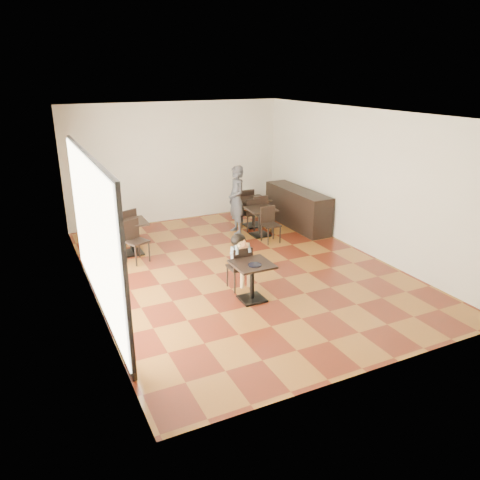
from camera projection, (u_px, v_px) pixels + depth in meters
floor at (241, 269)px, 9.88m from camera, size 6.00×8.00×0.01m
ceiling at (241, 113)px, 8.79m from camera, size 6.00×8.00×0.01m
wall_back at (177, 162)px, 12.72m from camera, size 6.00×0.01×3.20m
wall_front at (378, 266)px, 5.95m from camera, size 6.00×0.01×3.20m
wall_left at (86, 214)px, 8.11m from camera, size 0.01×8.00×3.20m
wall_right at (360, 181)px, 10.56m from camera, size 0.01×8.00×3.20m
storefront_window at (93, 233)px, 7.76m from camera, size 0.04×4.50×2.60m
child_table at (252, 282)px, 8.43m from camera, size 0.68×0.68×0.72m
child_chair at (239, 267)px, 8.87m from camera, size 0.39×0.39×0.87m
child at (239, 262)px, 8.83m from camera, size 0.39×0.55×1.09m
plate at (255, 265)px, 8.22m from camera, size 0.24×0.24×0.01m
pizza_slice at (243, 245)px, 8.53m from camera, size 0.25×0.20×0.06m
adult_patron at (236, 200)px, 11.82m from camera, size 0.46×0.66×1.74m
cafe_table_mid at (260, 222)px, 11.78m from camera, size 0.68×0.68×0.72m
cafe_table_left at (131, 238)px, 10.59m from camera, size 0.96×0.96×0.77m
cafe_table_back at (254, 212)px, 12.51m from camera, size 0.77×0.77×0.76m
chair_mid_a at (250, 214)px, 12.22m from camera, size 0.39×0.39×0.86m
chair_mid_b at (271, 225)px, 11.29m from camera, size 0.39×0.39×0.86m
chair_left_a at (125, 227)px, 11.03m from camera, size 0.55×0.55×0.93m
chair_left_b at (137, 242)px, 10.10m from camera, size 0.55×0.55×0.93m
chair_back_a at (245, 205)px, 12.95m from camera, size 0.44×0.44×0.91m
chair_back_b at (263, 215)px, 12.01m from camera, size 0.44×0.44×0.91m
service_counter at (297, 208)px, 12.49m from camera, size 0.60×2.40×1.00m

